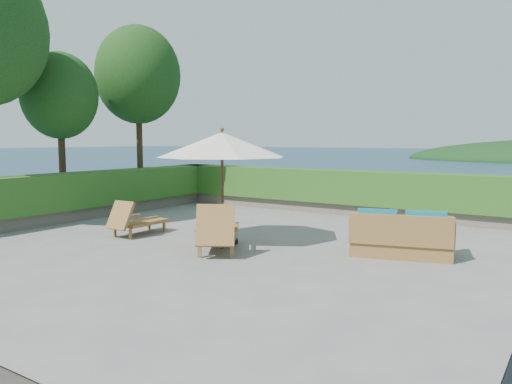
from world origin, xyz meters
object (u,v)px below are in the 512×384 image
Objects in this scene: lounge_right at (218,231)px; side_table at (222,229)px; lounge_left at (136,220)px; patio_umbrella at (222,146)px; wicker_loveseat at (401,238)px.

side_table is at bearing 82.24° from lounge_right.
lounge_left reaches higher than side_table.
side_table is at bearing -52.87° from patio_umbrella.
patio_umbrella reaches higher than lounge_left.
patio_umbrella reaches higher than side_table.
lounge_right reaches higher than side_table.
wicker_loveseat is (3.23, 1.72, -0.07)m from lounge_right.
patio_umbrella is at bearing 127.13° from side_table.
patio_umbrella is 2.96m from lounge_left.
wicker_loveseat is at bearing 15.10° from patio_umbrella.
patio_umbrella reaches higher than lounge_right.
wicker_loveseat reaches higher than side_table.
lounge_left is 2.53m from side_table.
lounge_left is at bearing 139.34° from lounge_right.
patio_umbrella is 1.81m from side_table.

